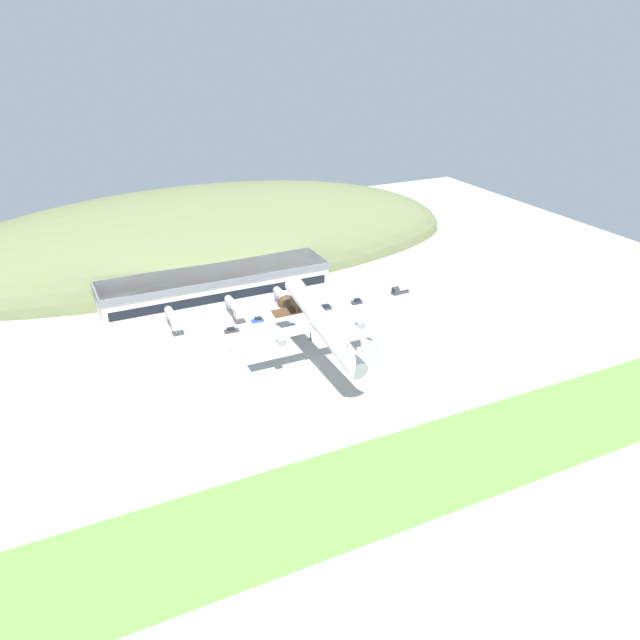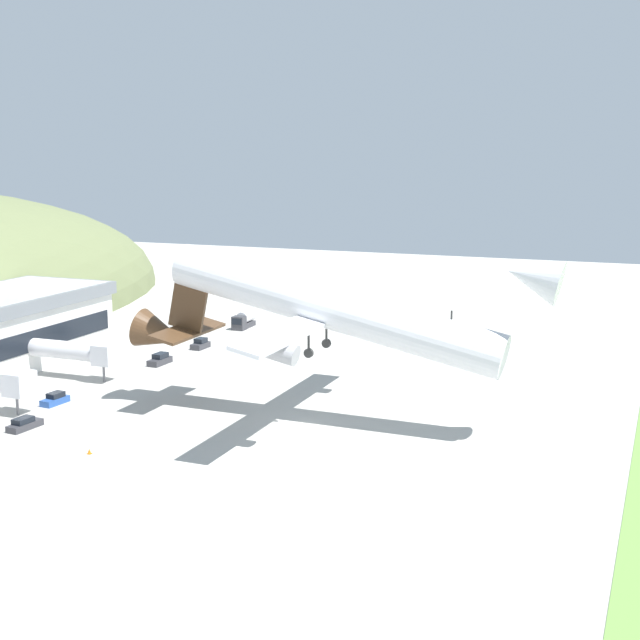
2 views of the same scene
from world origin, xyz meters
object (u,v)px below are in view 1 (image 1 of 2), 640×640
cargo_airplane (322,323)px  service_car_0 (258,320)px  jetway_0 (174,319)px  fuel_truck (401,290)px  service_car_3 (231,330)px  traffic_cone_0 (231,351)px  terminal_building (216,284)px  service_car_1 (325,308)px  service_car_2 (357,302)px  jetway_1 (235,307)px  jetway_2 (285,298)px

cargo_airplane → service_car_0: bearing=99.3°
jetway_0 → fuel_truck: jetway_0 is taller
fuel_truck → service_car_3: bearing=-177.3°
traffic_cone_0 → terminal_building: bearing=78.6°
service_car_1 → traffic_cone_0: 40.36m
service_car_0 → service_car_2: bearing=-2.2°
service_car_0 → service_car_3: service_car_0 is taller
service_car_1 → service_car_2: service_car_2 is taller
jetway_1 → service_car_0: 8.33m
jetway_1 → service_car_3: size_ratio=2.94×
terminal_building → service_car_0: terminal_building is taller
service_car_3 → fuel_truck: size_ratio=0.74×
jetway_0 → service_car_0: size_ratio=3.30×
jetway_0 → service_car_3: size_ratio=2.87×
cargo_airplane → traffic_cone_0: (-19.93, 19.37, -13.34)m
service_car_0 → fuel_truck: fuel_truck is taller
jetway_0 → service_car_1: (48.77, -6.46, -3.29)m
jetway_2 → traffic_cone_0: 33.28m
cargo_airplane → service_car_2: (29.59, 33.56, -12.91)m
service_car_3 → jetway_1: bearing=63.1°
jetway_0 → jetway_1: 19.83m
service_car_3 → jetway_0: bearing=150.4°
service_car_2 → service_car_3: size_ratio=0.81×
jetway_0 → cargo_airplane: bearing=-52.4°
jetway_2 → cargo_airplane: bearing=-98.5°
jetway_1 → service_car_0: jetway_1 is taller
fuel_truck → terminal_building: bearing=160.3°
jetway_2 → service_car_1: size_ratio=3.13×
service_car_2 → traffic_cone_0: (-49.51, -14.19, -0.42)m
service_car_0 → traffic_cone_0: (-14.20, -15.54, -0.34)m
jetway_1 → service_car_1: jetway_1 is taller
jetway_1 → jetway_2: 17.21m
jetway_1 → service_car_1: bearing=-12.3°
service_car_3 → traffic_cone_0: (-4.34, -12.20, -0.31)m
service_car_3 → traffic_cone_0: size_ratio=7.87×
cargo_airplane → service_car_3: 37.54m
traffic_cone_0 → service_car_3: bearing=70.4°
cargo_airplane → fuel_truck: bearing=36.0°
terminal_building → service_car_0: bearing=-72.2°
service_car_3 → service_car_1: bearing=4.0°
jetway_0 → service_car_0: 26.11m
service_car_1 → service_car_3: (-33.31, -2.32, -0.11)m
terminal_building → service_car_0: size_ratio=19.56×
jetway_2 → traffic_cone_0: size_ratio=24.05×
jetway_2 → jetway_0: bearing=179.3°
terminal_building → cargo_airplane: (12.51, -56.10, 7.47)m
cargo_airplane → fuel_truck: 60.09m
jetway_2 → terminal_building: bearing=138.8°
cargo_airplane → traffic_cone_0: cargo_airplane is taller
jetway_0 → service_car_0: bearing=-12.2°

